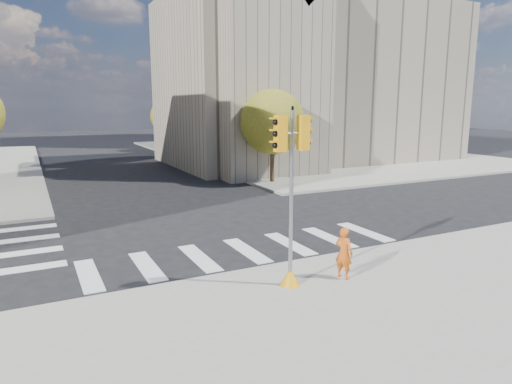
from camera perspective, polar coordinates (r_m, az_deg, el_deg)
ground at (r=18.34m, az=-3.60°, el=-5.52°), size 160.00×160.00×0.00m
sidewalk_near at (r=10.01m, az=23.91°, el=-20.81°), size 30.00×14.00×0.15m
sidewalk_far_right at (r=50.28m, az=5.79°, el=5.04°), size 28.00×40.00×0.15m
civic_building at (r=41.90m, az=5.93°, el=13.71°), size 26.00×16.00×19.39m
office_tower at (r=65.70m, az=-0.32°, el=19.52°), size 20.00×18.00×30.00m
tree_re_near at (r=29.89m, az=2.07°, el=8.75°), size 4.20×4.20×6.16m
tree_re_mid at (r=40.81m, az=-6.17°, el=9.70°), size 4.60×4.60×6.66m
tree_re_far at (r=52.23m, az=-10.86°, el=9.29°), size 4.00×4.00×5.88m
lamp_near at (r=33.66m, az=-0.49°, el=9.90°), size 0.35×0.18×8.11m
lamp_far at (r=46.63m, az=-8.23°, el=10.07°), size 0.35×0.18×8.11m
traffic_signal at (r=12.56m, az=4.40°, el=-2.47°), size 1.08×0.56×4.99m
photographer at (r=13.67m, az=10.92°, el=-7.47°), size 0.55×0.66×1.54m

